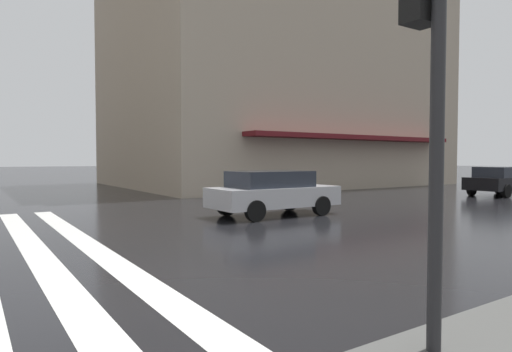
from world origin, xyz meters
name	(u,v)px	position (x,y,z in m)	size (l,w,h in m)	color
ground_plane	(153,291)	(0.00, 0.00, 0.00)	(220.00, 220.00, 0.00)	black
haussmann_block_corner	(274,46)	(20.18, -16.58, 9.91)	(16.58, 21.28, 20.25)	tan
traffic_signal_post	(426,43)	(-3.29, -1.23, 2.77)	(0.44, 0.30, 3.64)	#232326
car_black	(502,180)	(5.50, -19.73, 0.76)	(1.85, 4.10, 1.41)	black
car_silver	(273,192)	(5.50, -5.95, 0.76)	(1.85, 4.10, 1.41)	#B7B7BC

